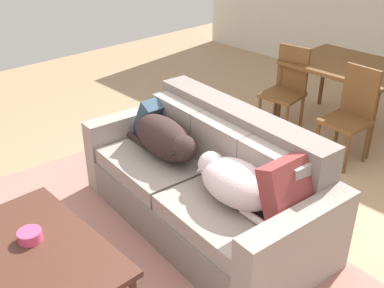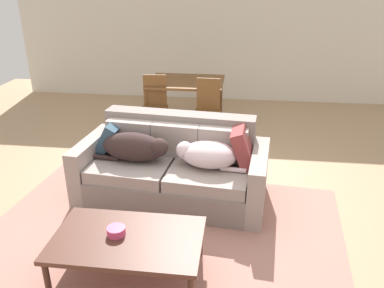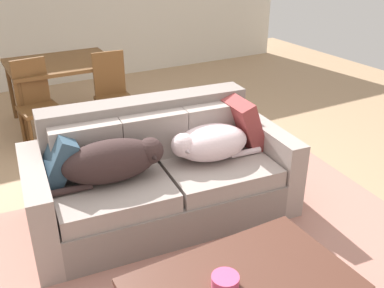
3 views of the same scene
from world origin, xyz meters
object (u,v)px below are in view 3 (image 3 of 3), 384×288
object	(u,v)px
throw_pillow_by_left_arm	(57,159)
dining_chair_near_left	(36,100)
dog_on_left_cushion	(115,160)
dining_table	(61,67)
bowl_on_coffee_table	(225,281)
dining_chair_near_right	(113,91)
coffee_table	(242,288)
dog_on_right_cushion	(209,143)
throw_pillow_by_right_arm	(241,122)
couch	(160,175)

from	to	relation	value
throw_pillow_by_left_arm	dining_chair_near_left	xyz separation A→B (m)	(0.17, 1.68, -0.11)
dog_on_left_cushion	throw_pillow_by_left_arm	distance (m)	0.43
throw_pillow_by_left_arm	dining_table	world-z (taller)	throw_pillow_by_left_arm
dog_on_left_cushion	bowl_on_coffee_table	distance (m)	1.29
dining_chair_near_left	dining_chair_near_right	xyz separation A→B (m)	(0.83, -0.08, -0.01)
coffee_table	dining_table	world-z (taller)	dining_table
dog_on_right_cushion	dining_chair_near_left	xyz separation A→B (m)	(-0.98, 1.94, -0.08)
bowl_on_coffee_table	dining_chair_near_right	size ratio (longest dim) A/B	0.16
dog_on_right_cushion	dining_chair_near_right	xyz separation A→B (m)	(-0.16, 1.86, -0.09)
dog_on_right_cushion	throw_pillow_by_right_arm	size ratio (longest dim) A/B	1.72
throw_pillow_by_right_arm	coffee_table	distance (m)	1.67
couch	dining_chair_near_left	size ratio (longest dim) A/B	2.28
couch	dog_on_left_cushion	bearing A→B (deg)	-161.17
dog_on_left_cushion	dog_on_right_cushion	bearing A→B (deg)	2.60
bowl_on_coffee_table	dining_table	xyz separation A→B (m)	(0.07, 3.69, 0.26)
dining_chair_near_right	dining_table	bearing A→B (deg)	127.05
dog_on_left_cushion	coffee_table	bearing A→B (deg)	-73.42
bowl_on_coffee_table	dining_chair_near_left	distance (m)	3.19
coffee_table	couch	bearing A→B (deg)	83.77
dog_on_right_cushion	coffee_table	bearing A→B (deg)	-107.70
coffee_table	dining_table	bearing A→B (deg)	90.42
dining_table	dining_chair_near_right	bearing A→B (deg)	-56.53
dog_on_left_cushion	dining_chair_near_right	world-z (taller)	dining_chair_near_right
dog_on_right_cushion	bowl_on_coffee_table	size ratio (longest dim) A/B	4.98
dog_on_left_cushion	dog_on_right_cushion	world-z (taller)	dog_on_left_cushion
throw_pillow_by_left_arm	coffee_table	xyz separation A→B (m)	(0.62, -1.51, -0.27)
throw_pillow_by_left_arm	coffee_table	bearing A→B (deg)	-67.78
coffee_table	dog_on_right_cushion	bearing A→B (deg)	66.72
bowl_on_coffee_table	dining_chair_near_right	bearing A→B (deg)	81.21
throw_pillow_by_right_arm	coffee_table	size ratio (longest dim) A/B	0.36
throw_pillow_by_right_arm	bowl_on_coffee_table	size ratio (longest dim) A/B	2.89
coffee_table	dining_chair_near_left	xyz separation A→B (m)	(-0.45, 3.19, 0.16)
couch	dog_on_left_cushion	distance (m)	0.50
coffee_table	dining_chair_near_right	bearing A→B (deg)	83.05
dog_on_left_cushion	dining_table	size ratio (longest dim) A/B	0.73
dog_on_right_cushion	coffee_table	distance (m)	1.38
coffee_table	dining_chair_near_left	world-z (taller)	dining_chair_near_left
bowl_on_coffee_table	dining_chair_near_right	distance (m)	3.12
dog_on_right_cushion	throw_pillow_by_left_arm	bearing A→B (deg)	172.66
dog_on_left_cushion	dining_chair_near_left	size ratio (longest dim) A/B	0.93
throw_pillow_by_left_arm	dining_chair_near_left	distance (m)	1.69
dining_table	dog_on_left_cushion	bearing A→B (deg)	-95.23
dog_on_right_cushion	throw_pillow_by_right_arm	bearing A→B (deg)	21.68
couch	dining_chair_near_left	bearing A→B (deg)	113.91
coffee_table	dining_chair_near_right	xyz separation A→B (m)	(0.38, 3.10, 0.15)
couch	dining_chair_near_left	xyz separation A→B (m)	(-0.60, 1.81, 0.18)
coffee_table	bowl_on_coffee_table	xyz separation A→B (m)	(-0.10, 0.02, 0.07)
throw_pillow_by_left_arm	coffee_table	world-z (taller)	throw_pillow_by_left_arm
throw_pillow_by_right_arm	coffee_table	xyz separation A→B (m)	(-0.93, -1.36, -0.30)
throw_pillow_by_right_arm	dining_chair_near_left	bearing A→B (deg)	126.94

